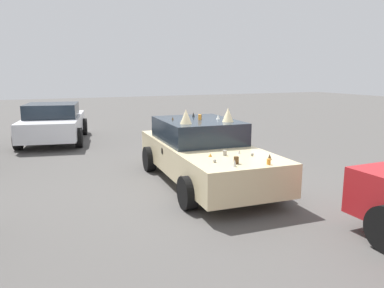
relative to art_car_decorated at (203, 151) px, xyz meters
The scene contains 3 objects.
ground_plane 0.70m from the art_car_decorated, behind, with size 60.00×60.00×0.00m, color #514F4C.
art_car_decorated is the anchor object (origin of this frame).
parked_sedan_far_left 7.08m from the art_car_decorated, 23.15° to the left, with size 4.43×2.65×1.37m.
Camera 1 is at (-7.21, 3.40, 2.42)m, focal length 34.59 mm.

